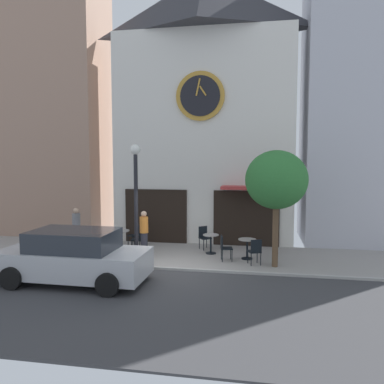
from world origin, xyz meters
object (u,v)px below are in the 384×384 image
(cafe_chair_mid_row, at_px, (255,250))
(parked_car_silver, at_px, (74,257))
(cafe_chair_curbside, at_px, (204,236))
(pedestrian_orange, at_px, (144,232))
(street_tree, at_px, (276,180))
(cafe_table_rightmost, at_px, (247,246))
(cafe_chair_left_end, at_px, (135,233))
(cafe_chair_outer, at_px, (224,246))
(street_lamp, at_px, (136,202))
(pedestrian_grey, at_px, (76,228))
(cafe_table_center_right, at_px, (120,236))
(cafe_chair_right_end, at_px, (109,241))
(cafe_table_center_left, at_px, (211,241))
(cafe_chair_near_tree, at_px, (139,237))

(cafe_chair_mid_row, height_order, parked_car_silver, parked_car_silver)
(cafe_chair_curbside, height_order, pedestrian_orange, pedestrian_orange)
(street_tree, bearing_deg, cafe_table_rightmost, 139.49)
(cafe_chair_left_end, bearing_deg, street_tree, -20.67)
(cafe_chair_outer, relative_size, parked_car_silver, 0.21)
(cafe_chair_outer, bearing_deg, pedestrian_orange, 174.50)
(street_lamp, relative_size, pedestrian_grey, 2.47)
(cafe_table_center_right, relative_size, cafe_chair_left_end, 0.85)
(cafe_chair_right_end, bearing_deg, cafe_table_center_left, 12.79)
(cafe_chair_near_tree, bearing_deg, cafe_chair_outer, -14.53)
(cafe_table_center_left, relative_size, cafe_chair_near_tree, 0.82)
(cafe_chair_outer, bearing_deg, cafe_chair_right_end, 178.62)
(cafe_chair_right_end, relative_size, pedestrian_grey, 0.54)
(cafe_chair_right_end, height_order, cafe_chair_left_end, same)
(cafe_chair_curbside, bearing_deg, cafe_table_center_left, -63.27)
(cafe_table_center_right, xyz_separation_m, cafe_chair_curbside, (3.29, 0.72, -0.03))
(street_tree, distance_m, cafe_chair_left_end, 6.43)
(cafe_chair_curbside, relative_size, cafe_chair_left_end, 1.00)
(cafe_table_center_right, bearing_deg, cafe_chair_near_tree, -4.45)
(street_tree, bearing_deg, cafe_chair_outer, 166.12)
(street_tree, xyz_separation_m, cafe_chair_outer, (-1.74, 0.43, -2.38))
(cafe_table_rightmost, bearing_deg, cafe_chair_curbside, 143.66)
(cafe_chair_left_end, height_order, pedestrian_grey, pedestrian_grey)
(cafe_table_rightmost, distance_m, parked_car_silver, 6.03)
(street_lamp, bearing_deg, pedestrian_grey, 159.77)
(cafe_table_center_right, distance_m, cafe_table_rightmost, 5.08)
(cafe_table_center_right, xyz_separation_m, cafe_chair_mid_row, (5.34, -1.32, -0.03))
(cafe_chair_left_end, bearing_deg, cafe_chair_near_tree, -62.74)
(cafe_chair_right_end, bearing_deg, cafe_chair_left_end, 72.52)
(street_lamp, height_order, cafe_chair_outer, street_lamp)
(cafe_table_rightmost, height_order, pedestrian_orange, pedestrian_orange)
(cafe_table_center_left, height_order, pedestrian_orange, pedestrian_orange)
(cafe_table_center_right, height_order, pedestrian_orange, pedestrian_orange)
(cafe_chair_outer, bearing_deg, cafe_table_rightmost, 25.88)
(street_lamp, relative_size, cafe_table_rightmost, 5.64)
(cafe_chair_right_end, bearing_deg, parked_car_silver, -85.85)
(cafe_table_rightmost, xyz_separation_m, parked_car_silver, (-4.90, -3.51, 0.27))
(cafe_chair_curbside, distance_m, cafe_chair_left_end, 2.88)
(street_lamp, distance_m, cafe_chair_right_end, 2.04)
(street_tree, height_order, cafe_table_center_left, street_tree)
(cafe_chair_right_end, relative_size, cafe_chair_left_end, 1.00)
(cafe_chair_left_end, height_order, pedestrian_orange, pedestrian_orange)
(cafe_chair_curbside, xyz_separation_m, parked_car_silver, (-3.14, -4.80, 0.23))
(cafe_chair_outer, relative_size, pedestrian_orange, 0.54)
(cafe_table_rightmost, xyz_separation_m, cafe_chair_outer, (-0.79, -0.38, 0.03))
(street_lamp, bearing_deg, cafe_chair_near_tree, 104.25)
(cafe_chair_right_end, height_order, pedestrian_orange, pedestrian_orange)
(cafe_chair_curbside, xyz_separation_m, pedestrian_orange, (-2.08, -1.38, 0.33))
(cafe_table_center_left, distance_m, pedestrian_orange, 2.56)
(cafe_chair_outer, distance_m, parked_car_silver, 5.17)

